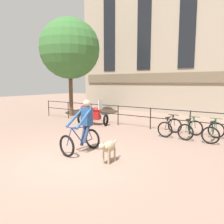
% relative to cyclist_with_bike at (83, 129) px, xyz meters
% --- Properties ---
extents(ground_plane, '(60.00, 60.00, 0.00)m').
position_rel_cyclist_with_bike_xyz_m(ground_plane, '(0.34, -0.73, -0.76)').
color(ground_plane, '#8E7060').
extents(canal_railing, '(15.05, 0.05, 1.05)m').
position_rel_cyclist_with_bike_xyz_m(canal_railing, '(0.34, 4.47, -0.05)').
color(canal_railing, black).
rests_on(canal_railing, ground_plane).
extents(building_facade, '(18.00, 0.72, 11.95)m').
position_rel_cyclist_with_bike_xyz_m(building_facade, '(0.34, 10.26, 5.19)').
color(building_facade, gray).
rests_on(building_facade, ground_plane).
extents(cyclist_with_bike, '(0.78, 1.22, 1.70)m').
position_rel_cyclist_with_bike_xyz_m(cyclist_with_bike, '(0.00, 0.00, 0.00)').
color(cyclist_with_bike, black).
rests_on(cyclist_with_bike, ground_plane).
extents(dog, '(0.28, 0.85, 0.64)m').
position_rel_cyclist_with_bike_xyz_m(dog, '(1.27, -0.38, -0.31)').
color(dog, tan).
rests_on(dog, ground_plane).
extents(parked_motorcycle, '(1.71, 1.01, 1.35)m').
position_rel_cyclist_with_bike_xyz_m(parked_motorcycle, '(-2.68, 3.72, -0.20)').
color(parked_motorcycle, black).
rests_on(parked_motorcycle, ground_plane).
extents(parked_bicycle_near_lamp, '(0.72, 1.14, 0.86)m').
position_rel_cyclist_with_bike_xyz_m(parked_bicycle_near_lamp, '(1.56, 3.81, -0.41)').
color(parked_bicycle_near_lamp, black).
rests_on(parked_bicycle_near_lamp, ground_plane).
extents(parked_bicycle_mid_left, '(0.78, 1.18, 0.86)m').
position_rel_cyclist_with_bike_xyz_m(parked_bicycle_mid_left, '(2.42, 3.81, -0.41)').
color(parked_bicycle_mid_left, black).
rests_on(parked_bicycle_mid_left, ground_plane).
extents(parked_bicycle_mid_right, '(0.68, 1.12, 0.86)m').
position_rel_cyclist_with_bike_xyz_m(parked_bicycle_mid_right, '(3.29, 3.81, -0.41)').
color(parked_bicycle_mid_right, black).
rests_on(parked_bicycle_mid_right, ground_plane).
extents(tree_canalside_left, '(3.95, 3.95, 6.44)m').
position_rel_cyclist_with_bike_xyz_m(tree_canalside_left, '(-5.93, 5.38, 3.69)').
color(tree_canalside_left, brown).
rests_on(tree_canalside_left, ground_plane).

